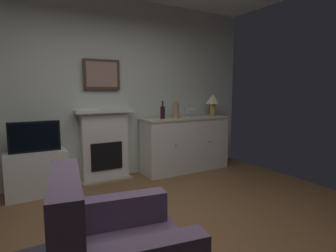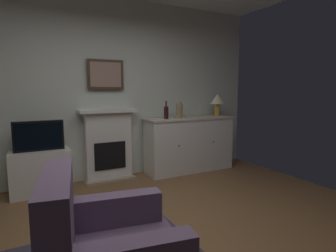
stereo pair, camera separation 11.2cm
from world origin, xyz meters
name	(u,v)px [view 1 (the left image)]	position (x,y,z in m)	size (l,w,h in m)	color
ground_plane	(170,251)	(0.00, 0.00, -0.05)	(5.44, 4.51, 0.10)	brown
wall_rear	(97,89)	(0.00, 2.22, 1.40)	(5.44, 0.06, 2.80)	silver
fireplace_unit	(105,145)	(0.06, 2.10, 0.55)	(0.87, 0.30, 1.10)	white
framed_picture	(102,74)	(0.06, 2.14, 1.62)	(0.55, 0.04, 0.45)	#473323
sideboard_cabinet	(185,144)	(1.42, 1.92, 0.46)	(1.56, 0.49, 0.93)	white
table_lamp	(213,100)	(2.01, 1.92, 1.21)	(0.26, 0.26, 0.40)	#B79338
wine_bottle	(163,112)	(0.96, 1.90, 1.03)	(0.08, 0.08, 0.29)	#331419
wine_glass_left	(183,111)	(1.35, 1.87, 1.05)	(0.07, 0.07, 0.16)	silver
wine_glass_center	(188,110)	(1.46, 1.90, 1.05)	(0.07, 0.07, 0.16)	silver
wine_glass_right	(192,110)	(1.57, 1.93, 1.05)	(0.07, 0.07, 0.16)	silver
vase_decorative	(176,110)	(1.19, 1.87, 1.07)	(0.11, 0.11, 0.28)	#9E7F5B
tv_cabinet	(37,173)	(-0.92, 1.93, 0.29)	(0.75, 0.42, 0.59)	white
tv_set	(35,137)	(-0.92, 1.91, 0.79)	(0.62, 0.07, 0.40)	black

